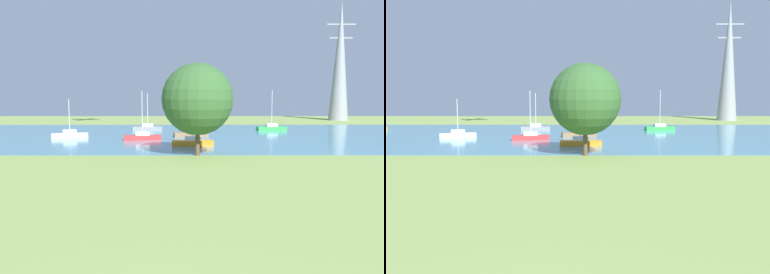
# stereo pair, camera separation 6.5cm
# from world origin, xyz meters

# --- Properties ---
(ground_plane) EXTENTS (160.00, 160.00, 0.00)m
(ground_plane) POSITION_xyz_m (0.00, 22.00, 0.00)
(ground_plane) COLOR #7F994C
(water_surface) EXTENTS (140.00, 40.00, 0.02)m
(water_surface) POSITION_xyz_m (0.00, 50.00, 0.01)
(water_surface) COLOR teal
(water_surface) RESTS_ON ground
(sailboat_green) EXTENTS (4.94, 2.04, 6.59)m
(sailboat_green) POSITION_xyz_m (14.36, 57.78, 0.46)
(sailboat_green) COLOR green
(sailboat_green) RESTS_ON water_surface
(sailboat_white) EXTENTS (5.03, 2.88, 5.28)m
(sailboat_white) POSITION_xyz_m (-15.65, 46.35, 0.44)
(sailboat_white) COLOR white
(sailboat_white) RESTS_ON water_surface
(sailboat_red) EXTENTS (4.98, 2.26, 6.36)m
(sailboat_red) POSITION_xyz_m (-5.35, 43.43, 0.46)
(sailboat_red) COLOR red
(sailboat_red) RESTS_ON water_surface
(sailboat_gray) EXTENTS (4.84, 1.65, 6.16)m
(sailboat_gray) POSITION_xyz_m (-6.13, 57.80, 0.45)
(sailboat_gray) COLOR gray
(sailboat_gray) RESTS_ON water_surface
(sailboat_orange) EXTENTS (4.88, 1.78, 7.34)m
(sailboat_orange) POSITION_xyz_m (1.15, 37.51, 0.47)
(sailboat_orange) COLOR orange
(sailboat_orange) RESTS_ON water_surface
(sailboat_brown) EXTENTS (4.99, 2.35, 5.74)m
(sailboat_brown) POSITION_xyz_m (0.97, 47.65, 0.45)
(sailboat_brown) COLOR brown
(sailboat_brown) RESTS_ON water_surface
(tree_east_near) EXTENTS (6.96, 6.96, 8.96)m
(tree_east_near) POSITION_xyz_m (1.56, 30.01, 5.47)
(tree_east_near) COLOR brown
(tree_east_near) RESTS_ON ground
(electricity_pylon) EXTENTS (6.40, 4.40, 26.97)m
(electricity_pylon) POSITION_xyz_m (34.88, 83.96, 13.50)
(electricity_pylon) COLOR gray
(electricity_pylon) RESTS_ON ground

